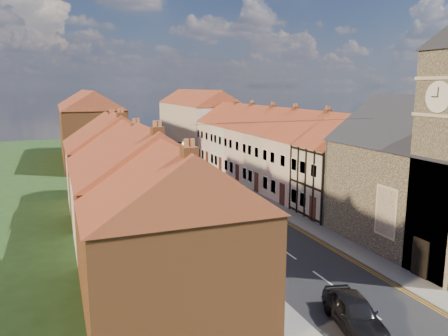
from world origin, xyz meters
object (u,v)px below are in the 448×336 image
Objects in this scene: car_mid at (160,177)px; car_distant at (122,144)px; church at (435,166)px; car_far at (147,159)px; car_near at (354,312)px; lamppost at (178,169)px; pedestrian_left at (185,217)px.

car_mid is 30.93m from car_distant.
church is 3.33× the size of car_far.
car_near is 0.98× the size of car_far.
church is 42.50m from car_far.
church is 3.40× the size of car_near.
car_near is at bearing -84.59° from lamppost.
lamppost is 11.26m from car_mid.
car_near is 33.89m from car_mid.
car_near reaches higher than car_far.
car_distant is (-0.96, 17.85, -0.01)m from car_far.
pedestrian_left is at bearing -95.50° from car_far.
lamppost is 41.91m from car_distant.
lamppost is 3.10× the size of pedestrian_left.
lamppost is 24.19m from car_far.
church reaches higher than lamppost.
church is 21.38m from lamppost.
car_near is at bearing -150.10° from church.
car_near reaches higher than car_distant.
car_mid reaches higher than car_distant.
car_mid is at bearing -94.48° from car_far.
car_near is at bearing -58.72° from pedestrian_left.
car_mid is 13.13m from car_far.
pedestrian_left is (-3.10, -30.75, 0.43)m from car_far.
pedestrian_left is (-2.14, -48.61, 0.43)m from car_distant.
car_near is at bearing -89.30° from car_far.
pedestrian_left is at bearing 145.68° from church.
church is at bearing -15.11° from pedestrian_left.
pedestrian_left is at bearing 115.24° from car_near.
pedestrian_left reaches higher than car_near.
car_far is at bearing 103.44° from pedestrian_left.
car_near is at bearing -70.80° from car_mid.
lamppost is 1.28× the size of car_distant.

